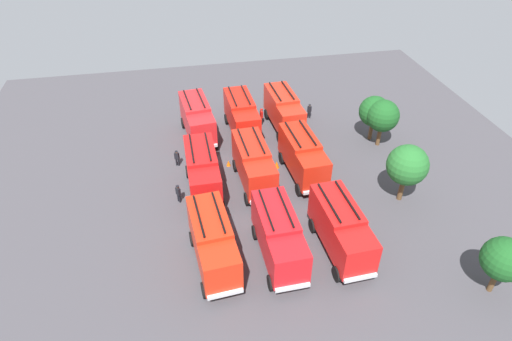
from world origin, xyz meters
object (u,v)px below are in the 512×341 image
at_px(firefighter_4, 177,158).
at_px(tree_0, 374,111).
at_px(fire_truck_0, 197,118).
at_px(fire_truck_4, 254,163).
at_px(fire_truck_6, 284,110).
at_px(firefighter_1, 309,110).
at_px(traffic_cone_1, 283,214).
at_px(firefighter_2, 261,116).
at_px(fire_truck_1, 202,170).
at_px(firefighter_3, 323,160).
at_px(fire_truck_2, 213,241).
at_px(fire_truck_8, 341,228).
at_px(firefighter_0, 178,193).
at_px(tree_3, 504,259).
at_px(tree_1, 383,116).
at_px(traffic_cone_0, 277,164).
at_px(fire_truck_5, 279,235).
at_px(fire_truck_3, 242,115).
at_px(tree_2, 407,165).
at_px(fire_truck_7, 303,155).
at_px(traffic_cone_2, 229,163).

relative_size(firefighter_4, tree_0, 0.34).
height_order(fire_truck_0, fire_truck_4, same).
bearing_deg(fire_truck_0, fire_truck_6, 84.37).
distance_m(firefighter_1, firefighter_4, 16.04).
bearing_deg(traffic_cone_1, firefighter_2, 174.81).
xyz_separation_m(fire_truck_1, firefighter_3, (-1.01, 11.09, -1.21)).
xyz_separation_m(fire_truck_2, firefighter_1, (-18.91, 12.79, -1.25)).
bearing_deg(fire_truck_8, firefighter_0, -127.12).
bearing_deg(traffic_cone_1, tree_3, 50.73).
relative_size(tree_1, traffic_cone_0, 6.88).
xyz_separation_m(fire_truck_4, traffic_cone_1, (4.85, 1.44, -1.80)).
bearing_deg(fire_truck_2, fire_truck_1, 174.55).
height_order(fire_truck_5, firefighter_3, fire_truck_5).
distance_m(fire_truck_0, fire_truck_3, 4.52).
xyz_separation_m(tree_0, traffic_cone_0, (3.05, -10.57, -2.82)).
bearing_deg(traffic_cone_0, tree_1, 99.70).
xyz_separation_m(fire_truck_5, tree_2, (-4.34, 11.68, 1.36)).
height_order(fire_truck_3, traffic_cone_0, fire_truck_3).
height_order(fire_truck_3, firefighter_2, fire_truck_3).
relative_size(fire_truck_1, firefighter_2, 3.92).
xyz_separation_m(firefighter_0, firefighter_1, (-11.60, 14.91, -0.03)).
xyz_separation_m(fire_truck_2, fire_truck_7, (-8.91, 9.06, 0.00)).
bearing_deg(fire_truck_7, firefighter_0, -85.10).
height_order(fire_truck_8, tree_3, tree_3).
bearing_deg(fire_truck_2, traffic_cone_1, 117.05).
bearing_deg(tree_0, traffic_cone_1, -50.05).
bearing_deg(fire_truck_1, fire_truck_7, 92.61).
bearing_deg(fire_truck_1, firefighter_1, 129.09).
distance_m(fire_truck_6, tree_1, 10.02).
bearing_deg(fire_truck_8, fire_truck_6, 176.46).
bearing_deg(tree_2, firefighter_2, -148.36).
bearing_deg(traffic_cone_1, fire_truck_7, 149.32).
relative_size(fire_truck_5, traffic_cone_1, 10.18).
xyz_separation_m(fire_truck_8, firefighter_2, (-19.01, -1.84, -1.11)).
relative_size(firefighter_0, traffic_cone_1, 2.35).
height_order(fire_truck_1, tree_1, tree_1).
distance_m(fire_truck_5, firefighter_3, 11.85).
height_order(fire_truck_0, firefighter_3, fire_truck_0).
xyz_separation_m(firefighter_2, tree_3, (24.58, 10.58, 1.99)).
distance_m(fire_truck_0, firefighter_4, 5.51).
height_order(fire_truck_1, tree_0, tree_0).
height_order(fire_truck_1, firefighter_3, fire_truck_1).
distance_m(fire_truck_3, traffic_cone_2, 6.31).
relative_size(firefighter_0, firefighter_3, 0.99).
height_order(fire_truck_4, traffic_cone_1, fire_truck_4).
xyz_separation_m(tree_2, tree_3, (10.05, 1.62, -0.48)).
xyz_separation_m(fire_truck_6, fire_truck_8, (17.90, -0.30, 0.00)).
height_order(fire_truck_4, firefighter_4, fire_truck_4).
height_order(fire_truck_7, tree_1, tree_1).
distance_m(fire_truck_2, tree_1, 21.84).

